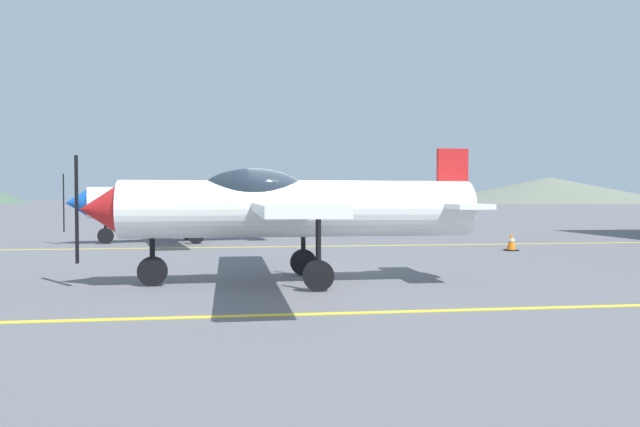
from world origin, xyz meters
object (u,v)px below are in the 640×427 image
object	(u,v)px
airplane_near	(285,207)
airplane_mid	(178,201)
traffic_cone_side	(511,242)
car_sedan	(325,213)

from	to	relation	value
airplane_near	airplane_mid	bearing A→B (deg)	105.38
airplane_near	traffic_cone_side	world-z (taller)	airplane_near
car_sedan	traffic_cone_side	world-z (taller)	car_sedan
airplane_near	traffic_cone_side	distance (m)	9.99
airplane_mid	airplane_near	bearing A→B (deg)	-74.62
car_sedan	airplane_mid	bearing A→B (deg)	-131.53
car_sedan	airplane_near	bearing A→B (deg)	-100.71
airplane_near	traffic_cone_side	size ratio (longest dim) A/B	15.43
car_sedan	traffic_cone_side	xyz separation A→B (m)	(4.15, -12.73, -0.56)
traffic_cone_side	car_sedan	bearing A→B (deg)	108.07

